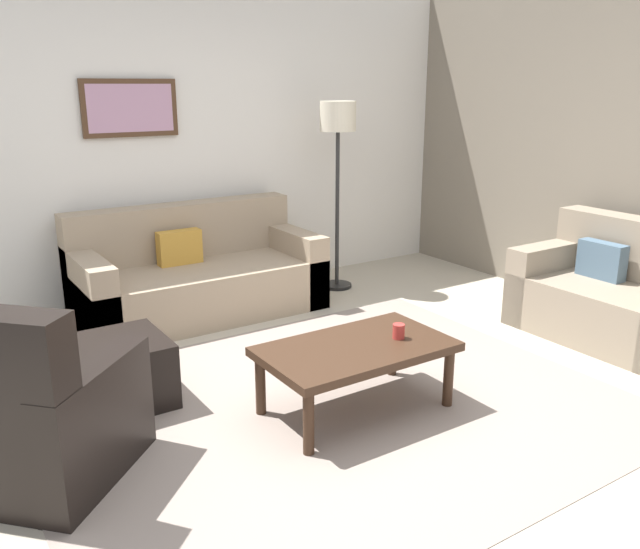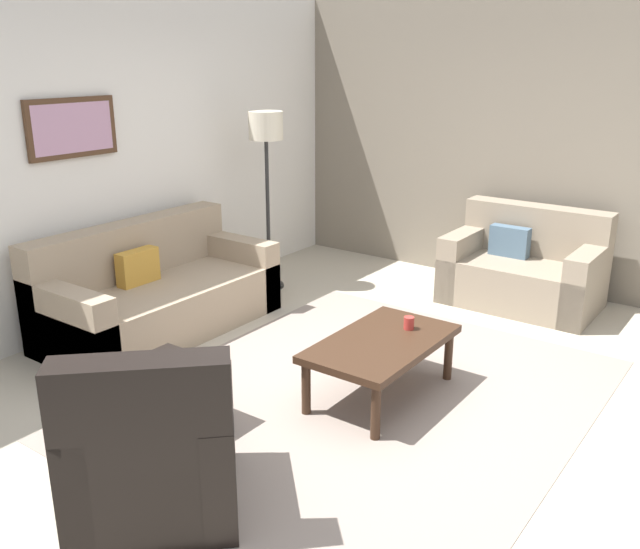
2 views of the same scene
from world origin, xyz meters
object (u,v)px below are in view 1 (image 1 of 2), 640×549
(armchair_leather, at_px, (28,424))
(coffee_table, at_px, (356,353))
(couch_loveseat, at_px, (618,298))
(lamp_standing, at_px, (338,136))
(cup, at_px, (399,331))
(framed_artwork, at_px, (130,108))
(couch_main, at_px, (195,277))
(ottoman, at_px, (119,372))

(armchair_leather, distance_m, coffee_table, 1.75)
(couch_loveseat, xyz_separation_m, lamp_standing, (-1.06, 2.19, 1.11))
(armchair_leather, height_order, cup, armchair_leather)
(lamp_standing, bearing_deg, framed_artwork, 162.28)
(couch_main, xyz_separation_m, armchair_leather, (-1.64, -1.90, 0.01))
(couch_loveseat, distance_m, coffee_table, 2.36)
(ottoman, relative_size, coffee_table, 0.51)
(couch_main, bearing_deg, armchair_leather, -130.80)
(coffee_table, xyz_separation_m, cup, (0.27, -0.05, 0.10))
(armchair_leather, relative_size, coffee_table, 1.03)
(couch_main, bearing_deg, ottoman, -128.27)
(lamp_standing, bearing_deg, couch_main, 175.60)
(armchair_leather, bearing_deg, coffee_table, -8.91)
(couch_loveseat, distance_m, framed_artwork, 4.10)
(armchair_leather, bearing_deg, couch_loveseat, -5.55)
(couch_loveseat, relative_size, armchair_leather, 1.18)
(couch_main, bearing_deg, coffee_table, -87.77)
(armchair_leather, bearing_deg, cup, -9.22)
(armchair_leather, distance_m, cup, 2.03)
(couch_loveseat, bearing_deg, couch_main, 136.75)
(couch_main, relative_size, coffee_table, 1.79)
(lamp_standing, height_order, framed_artwork, framed_artwork)
(armchair_leather, xyz_separation_m, coffee_table, (1.73, -0.27, 0.05))
(coffee_table, bearing_deg, couch_main, 92.23)
(cup, bearing_deg, lamp_standing, 64.16)
(couch_main, bearing_deg, couch_loveseat, -43.25)
(lamp_standing, distance_m, framed_artwork, 1.78)
(cup, xyz_separation_m, lamp_standing, (1.03, 2.12, 0.95))
(ottoman, height_order, coffee_table, coffee_table)
(couch_main, bearing_deg, framed_artwork, 124.79)
(coffee_table, distance_m, framed_artwork, 2.94)
(armchair_leather, relative_size, framed_artwork, 1.45)
(ottoman, xyz_separation_m, lamp_standing, (2.43, 1.22, 1.21))
(lamp_standing, xyz_separation_m, framed_artwork, (-1.68, 0.54, 0.26))
(couch_main, relative_size, couch_loveseat, 1.47)
(couch_main, height_order, lamp_standing, lamp_standing)
(ottoman, relative_size, lamp_standing, 0.33)
(ottoman, height_order, cup, cup)
(couch_main, height_order, ottoman, couch_main)
(ottoman, distance_m, cup, 1.68)
(couch_main, xyz_separation_m, framed_artwork, (-0.30, 0.43, 1.37))
(ottoman, xyz_separation_m, cup, (1.40, -0.90, 0.25))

